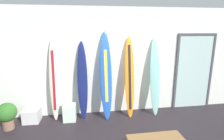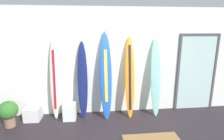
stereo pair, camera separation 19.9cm
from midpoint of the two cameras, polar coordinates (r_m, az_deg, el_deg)
ground at (r=4.16m, az=2.61°, el=-20.29°), size 8.00×8.00×0.04m
wall_back at (r=4.83m, az=-0.19°, el=2.77°), size 7.20×0.20×2.80m
surfboard_ivory at (r=4.69m, az=-19.14°, el=-3.33°), size 0.22×0.32×2.03m
surfboard_navy at (r=4.58m, az=-10.59°, el=-3.41°), size 0.25×0.36×1.97m
surfboard_cobalt at (r=4.51m, az=-3.22°, el=-2.01°), size 0.31×0.51×2.21m
surfboard_sunset at (r=4.63m, az=4.40°, el=-2.51°), size 0.26×0.46×2.08m
surfboard_seafoam at (r=4.85m, az=12.34°, el=-2.35°), size 0.27×0.43×2.03m
display_block_left at (r=4.77m, az=-14.52°, el=-12.95°), size 0.31×0.31×0.41m
display_block_center at (r=5.05m, az=-25.15°, el=-12.86°), size 0.39×0.39×0.33m
glass_door at (r=5.57m, az=23.64°, el=-0.08°), size 1.13×0.06×2.14m
potted_plant at (r=4.88m, az=-31.45°, el=-11.86°), size 0.43×0.43×0.63m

